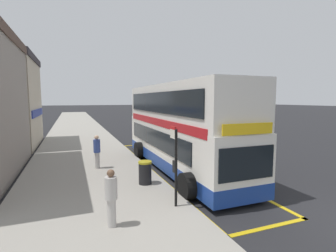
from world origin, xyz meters
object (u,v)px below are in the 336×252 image
Objects in this scene: bus_stop_sign at (175,159)px; pedestrian_further_back at (111,196)px; pedestrian_waiting_near_sign at (97,150)px; double_decker_bus at (178,130)px; parked_car_grey_kerbside at (164,119)px; litter_bin at (145,172)px.

bus_stop_sign is 2.37m from pedestrian_further_back.
pedestrian_waiting_near_sign is 1.05× the size of pedestrian_further_back.
pedestrian_further_back is at bearing -91.90° from pedestrian_waiting_near_sign.
double_decker_bus is 4.22× the size of bus_stop_sign.
parked_car_grey_kerbside is (9.47, 26.62, -0.89)m from bus_stop_sign.
parked_car_grey_kerbside is at bearing 70.42° from bus_stop_sign.
double_decker_bus is 11.61× the size of litter_bin.
pedestrian_waiting_near_sign is at bearing 109.39° from bus_stop_sign.
litter_bin is (-2.43, -2.12, -1.44)m from double_decker_bus.
double_decker_bus is at bearing -14.37° from pedestrian_waiting_near_sign.
double_decker_bus is 2.64× the size of parked_car_grey_kerbside.
parked_car_grey_kerbside is at bearing 61.46° from pedestrian_waiting_near_sign.
litter_bin is (-9.81, -24.19, -0.18)m from parked_car_grey_kerbside.
parked_car_grey_kerbside is at bearing 71.53° from double_decker_bus.
double_decker_bus is 4.31m from pedestrian_waiting_near_sign.
litter_bin is (-0.34, 2.43, -1.07)m from bus_stop_sign.
pedestrian_waiting_near_sign is 1.78× the size of litter_bin.
pedestrian_waiting_near_sign is (-1.97, 5.59, -0.63)m from bus_stop_sign.
litter_bin is at bearing -62.74° from pedestrian_waiting_near_sign.
bus_stop_sign is (-2.10, -4.55, -0.37)m from double_decker_bus.
bus_stop_sign is 1.62× the size of pedestrian_further_back.
parked_car_grey_kerbside is 26.11m from litter_bin.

